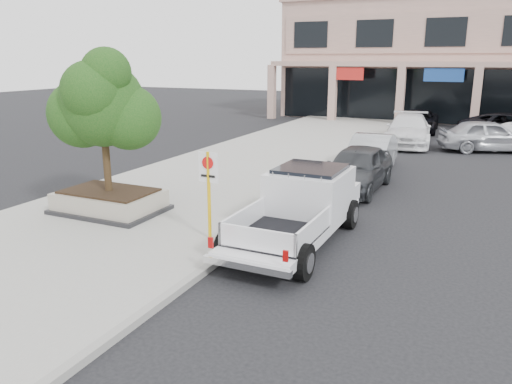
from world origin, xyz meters
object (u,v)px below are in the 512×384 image
(planter, at_px, (110,201))
(curb_car_a, at_px, (357,168))
(pickup_truck, at_px, (296,210))
(planter_tree, at_px, (109,104))
(curb_car_c, at_px, (408,130))
(no_parking_sign, at_px, (209,183))
(curb_car_d, at_px, (418,121))
(curb_car_b, at_px, (371,153))
(lot_car_a, at_px, (489,136))

(planter, bearing_deg, curb_car_a, 46.35)
(pickup_truck, bearing_deg, planter, -177.87)
(planter_tree, height_order, pickup_truck, planter_tree)
(pickup_truck, bearing_deg, curb_car_c, 89.74)
(no_parking_sign, bearing_deg, planter, 169.11)
(planter_tree, relative_size, curb_car_d, 0.78)
(no_parking_sign, relative_size, curb_car_c, 0.40)
(pickup_truck, bearing_deg, curb_car_b, 91.62)
(planter_tree, xyz_separation_m, no_parking_sign, (3.84, -0.92, -1.78))
(planter, bearing_deg, lot_car_a, 58.55)
(planter, relative_size, curb_car_b, 0.69)
(planter_tree, bearing_deg, curb_car_b, 59.42)
(curb_car_b, xyz_separation_m, lot_car_a, (4.52, 7.14, 0.07))
(planter_tree, xyz_separation_m, pickup_truck, (5.87, 0.01, -2.48))
(pickup_truck, height_order, curb_car_c, pickup_truck)
(planter_tree, xyz_separation_m, lot_car_a, (10.22, 16.78, -2.58))
(planter_tree, bearing_deg, curb_car_a, 46.29)
(curb_car_c, bearing_deg, no_parking_sign, -103.67)
(pickup_truck, height_order, lot_car_a, pickup_truck)
(no_parking_sign, xyz_separation_m, lot_car_a, (6.38, 17.70, -0.80))
(planter, distance_m, planter_tree, 2.95)
(curb_car_a, bearing_deg, curb_car_d, 91.79)
(curb_car_c, height_order, lot_car_a, curb_car_c)
(pickup_truck, distance_m, curb_car_b, 9.64)
(planter, distance_m, no_parking_sign, 4.21)
(planter, bearing_deg, no_parking_sign, -10.89)
(curb_car_d, bearing_deg, curb_car_a, -93.10)
(no_parking_sign, height_order, curb_car_c, no_parking_sign)
(planter, xyz_separation_m, lot_car_a, (10.36, 16.93, 0.36))
(no_parking_sign, xyz_separation_m, curb_car_b, (1.86, 10.56, -0.87))
(no_parking_sign, bearing_deg, planter_tree, 166.55)
(no_parking_sign, bearing_deg, curb_car_d, 84.88)
(planter_tree, xyz_separation_m, curb_car_b, (5.70, 9.64, -2.65))
(planter_tree, height_order, lot_car_a, planter_tree)
(no_parking_sign, relative_size, curb_car_a, 0.48)
(curb_car_d, bearing_deg, curb_car_c, -91.16)
(planter, xyz_separation_m, curb_car_a, (6.07, 6.37, 0.34))
(pickup_truck, relative_size, curb_car_a, 1.24)
(curb_car_c, bearing_deg, curb_car_a, -97.47)
(planter, xyz_separation_m, no_parking_sign, (3.98, -0.77, 1.16))
(planter_tree, relative_size, pickup_truck, 0.67)
(no_parking_sign, xyz_separation_m, curb_car_a, (2.10, 7.13, -0.82))
(planter_tree, xyz_separation_m, curb_car_d, (5.95, 22.58, -2.70))
(no_parking_sign, distance_m, lot_car_a, 18.83)
(planter_tree, bearing_deg, pickup_truck, 0.08)
(curb_car_a, relative_size, curb_car_b, 1.02)
(planter, distance_m, curb_car_d, 23.54)
(pickup_truck, bearing_deg, no_parking_sign, -154.86)
(planter, xyz_separation_m, planter_tree, (0.13, 0.15, 2.94))
(curb_car_c, bearing_deg, lot_car_a, -12.22)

